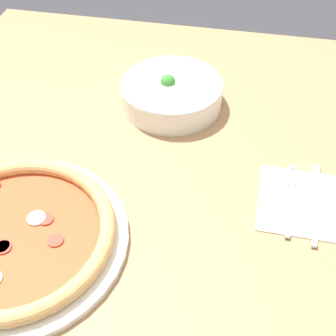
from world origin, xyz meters
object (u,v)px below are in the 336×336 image
object	(u,v)px
pizza	(15,236)
bowl	(172,92)
fork	(290,200)
knife	(315,206)

from	to	relation	value
pizza	bowl	xyz separation A→B (m)	(0.17, 0.41, 0.01)
pizza	bowl	size ratio (longest dim) A/B	1.66
fork	pizza	bearing A→B (deg)	114.27
fork	knife	distance (m)	0.04
fork	knife	bearing A→B (deg)	-96.38
knife	fork	bearing A→B (deg)	83.62
pizza	fork	xyz separation A→B (m)	(0.43, 0.17, -0.01)
bowl	fork	world-z (taller)	bowl
pizza	knife	size ratio (longest dim) A/B	1.88
pizza	bowl	world-z (taller)	bowl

